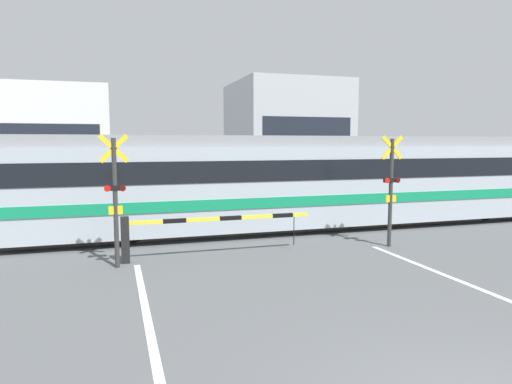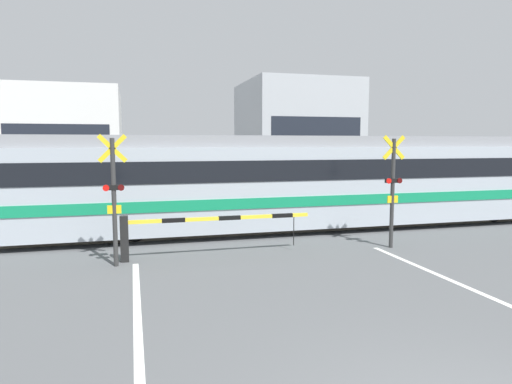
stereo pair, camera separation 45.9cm
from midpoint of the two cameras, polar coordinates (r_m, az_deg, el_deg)
name	(u,v)px [view 1 (the left image)]	position (r m, az deg, el deg)	size (l,w,h in m)	color
rail_track_near	(239,235)	(14.63, -3.08, -5.33)	(50.00, 0.10, 0.08)	#6B6051
rail_track_far	(228,227)	(16.00, -4.36, -4.34)	(50.00, 0.10, 0.08)	#6B6051
commuter_train	(322,179)	(16.14, 7.42, 1.67)	(21.03, 3.03, 3.18)	#ADB7C1
crossing_barrier_near	(182,228)	(11.82, -10.29, -4.41)	(4.96, 0.20, 1.15)	black
crossing_barrier_far	(264,195)	(18.74, 0.28, -0.41)	(4.96, 0.20, 1.15)	black
crossing_signal_left	(115,195)	(11.24, -18.32, -0.33)	(0.68, 0.15, 3.16)	#333333
crossing_signal_right	(391,186)	(13.37, 15.57, 0.75)	(0.68, 0.15, 3.16)	#333333
pedestrian	(213,184)	(21.88, -6.00, 0.98)	(0.38, 0.22, 1.71)	brown
building_left_of_street	(55,142)	(28.78, -24.21, 5.73)	(6.03, 7.33, 6.00)	white
building_right_of_street	(285,135)	(30.53, 3.25, 7.08)	(6.65, 7.33, 6.87)	#B2B7BC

